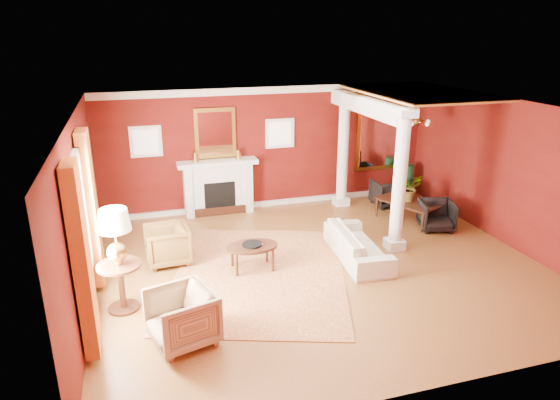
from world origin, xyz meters
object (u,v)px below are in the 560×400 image
object	(u,v)px
sofa	(358,240)
side_table	(116,242)
armchair_leopard	(167,243)
coffee_table	(252,248)
dining_table	(409,205)
armchair_stripe	(182,315)

from	to	relation	value
sofa	side_table	size ratio (longest dim) A/B	1.17
sofa	side_table	distance (m)	4.42
armchair_leopard	coffee_table	world-z (taller)	armchair_leopard
armchair_leopard	dining_table	distance (m)	5.46
coffee_table	armchair_stripe	bearing A→B (deg)	-127.89
coffee_table	side_table	bearing A→B (deg)	-162.05
sofa	armchair_stripe	size ratio (longest dim) A/B	2.26
sofa	dining_table	xyz separation A→B (m)	(1.93, 1.45, 0.00)
sofa	armchair_stripe	world-z (taller)	armchair_stripe
coffee_table	side_table	size ratio (longest dim) A/B	0.57
armchair_leopard	armchair_stripe	size ratio (longest dim) A/B	0.93
sofa	armchair_leopard	bearing A→B (deg)	81.08
side_table	dining_table	distance (m)	6.61
armchair_leopard	coffee_table	size ratio (longest dim) A/B	0.85
armchair_stripe	armchair_leopard	bearing A→B (deg)	164.22
coffee_table	dining_table	size ratio (longest dim) A/B	0.69
dining_table	sofa	bearing A→B (deg)	102.98
armchair_stripe	side_table	xyz separation A→B (m)	(-0.80, 1.14, 0.72)
side_table	armchair_stripe	bearing A→B (deg)	-54.85
side_table	dining_table	world-z (taller)	side_table
armchair_leopard	armchair_stripe	bearing A→B (deg)	-3.27
armchair_leopard	armchair_stripe	xyz separation A→B (m)	(-0.00, -2.60, 0.03)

